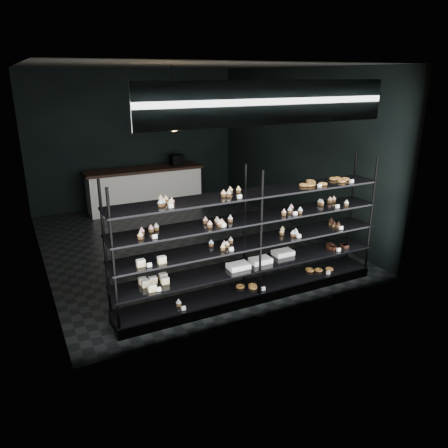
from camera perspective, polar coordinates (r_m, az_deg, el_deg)
name	(u,v)px	position (r m, az deg, el deg)	size (l,w,h in m)	color
room	(181,160)	(7.98, -5.62, 8.34)	(5.01, 6.01, 3.20)	black
display_shelf	(251,257)	(6.16, 3.53, -4.32)	(4.00, 0.50, 1.91)	black
signage	(271,103)	(5.23, 6.21, 15.46)	(3.30, 0.05, 0.50)	#0C1B40
pendant_lamp	(173,120)	(6.34, -6.63, 13.34)	(0.31, 0.31, 0.88)	black
service_counter	(146,188)	(10.54, -10.21, 4.63)	(2.75, 0.65, 1.23)	silver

